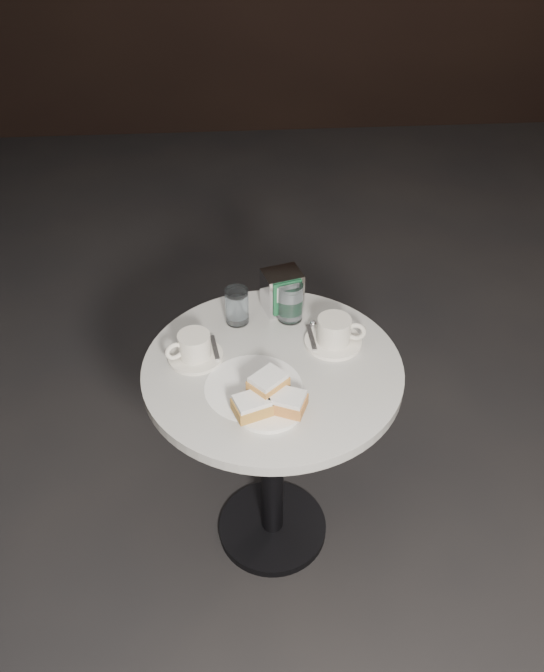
{
  "coord_description": "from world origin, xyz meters",
  "views": [
    {
      "loc": [
        -0.1,
        -1.3,
        1.91
      ],
      "look_at": [
        0.0,
        0.02,
        0.83
      ],
      "focal_mm": 35.0,
      "sensor_mm": 36.0,
      "label": 1
    }
  ],
  "objects_px": {
    "coffee_cup_right": "(334,333)",
    "water_glass_left": "(237,306)",
    "cafe_table": "(273,417)",
    "napkin_dispenser": "(282,291)",
    "coffee_cup_left": "(194,348)",
    "beignet_plate": "(269,400)",
    "water_glass_right": "(290,302)"
  },
  "relations": [
    {
      "from": "cafe_table",
      "to": "napkin_dispenser",
      "type": "bearing_deg",
      "value": 79.52
    },
    {
      "from": "cafe_table",
      "to": "water_glass_left",
      "type": "height_order",
      "value": "water_glass_left"
    },
    {
      "from": "coffee_cup_right",
      "to": "water_glass_left",
      "type": "height_order",
      "value": "water_glass_left"
    },
    {
      "from": "beignet_plate",
      "to": "water_glass_left",
      "type": "distance_m",
      "value": 0.37
    },
    {
      "from": "beignet_plate",
      "to": "coffee_cup_right",
      "type": "xyz_separation_m",
      "value": [
        0.2,
        0.24,
        0.0
      ]
    },
    {
      "from": "coffee_cup_left",
      "to": "beignet_plate",
      "type": "bearing_deg",
      "value": -71.58
    },
    {
      "from": "water_glass_left",
      "to": "coffee_cup_left",
      "type": "bearing_deg",
      "value": -128.13
    },
    {
      "from": "beignet_plate",
      "to": "water_glass_right",
      "type": "height_order",
      "value": "water_glass_right"
    },
    {
      "from": "coffee_cup_left",
      "to": "water_glass_left",
      "type": "relative_size",
      "value": 1.81
    },
    {
      "from": "beignet_plate",
      "to": "napkin_dispenser",
      "type": "bearing_deg",
      "value": 80.71
    },
    {
      "from": "coffee_cup_left",
      "to": "water_glass_right",
      "type": "bearing_deg",
      "value": 6.49
    },
    {
      "from": "coffee_cup_right",
      "to": "napkin_dispenser",
      "type": "distance_m",
      "value": 0.22
    },
    {
      "from": "cafe_table",
      "to": "napkin_dispenser",
      "type": "distance_m",
      "value": 0.37
    },
    {
      "from": "coffee_cup_right",
      "to": "water_glass_right",
      "type": "bearing_deg",
      "value": 144.1
    },
    {
      "from": "cafe_table",
      "to": "napkin_dispenser",
      "type": "xyz_separation_m",
      "value": [
        0.05,
        0.25,
        0.26
      ]
    },
    {
      "from": "cafe_table",
      "to": "water_glass_right",
      "type": "bearing_deg",
      "value": 72.04
    },
    {
      "from": "coffee_cup_right",
      "to": "water_glass_left",
      "type": "distance_m",
      "value": 0.29
    },
    {
      "from": "coffee_cup_left",
      "to": "water_glass_right",
      "type": "relative_size",
      "value": 1.68
    },
    {
      "from": "cafe_table",
      "to": "beignet_plate",
      "type": "xyz_separation_m",
      "value": [
        -0.02,
        -0.16,
        0.23
      ]
    },
    {
      "from": "water_glass_left",
      "to": "napkin_dispenser",
      "type": "bearing_deg",
      "value": 21.52
    },
    {
      "from": "cafe_table",
      "to": "water_glass_right",
      "type": "xyz_separation_m",
      "value": [
        0.07,
        0.2,
        0.26
      ]
    },
    {
      "from": "cafe_table",
      "to": "coffee_cup_right",
      "type": "distance_m",
      "value": 0.3
    },
    {
      "from": "beignet_plate",
      "to": "water_glass_left",
      "type": "height_order",
      "value": "water_glass_left"
    },
    {
      "from": "coffee_cup_left",
      "to": "water_glass_left",
      "type": "xyz_separation_m",
      "value": [
        0.12,
        0.15,
        0.02
      ]
    },
    {
      "from": "water_glass_left",
      "to": "water_glass_right",
      "type": "relative_size",
      "value": 0.93
    },
    {
      "from": "cafe_table",
      "to": "coffee_cup_left",
      "type": "distance_m",
      "value": 0.31
    },
    {
      "from": "water_glass_right",
      "to": "coffee_cup_left",
      "type": "bearing_deg",
      "value": -150.2
    },
    {
      "from": "coffee_cup_right",
      "to": "water_glass_right",
      "type": "xyz_separation_m",
      "value": [
        -0.11,
        0.12,
        0.02
      ]
    },
    {
      "from": "cafe_table",
      "to": "beignet_plate",
      "type": "distance_m",
      "value": 0.28
    },
    {
      "from": "coffee_cup_right",
      "to": "water_glass_left",
      "type": "bearing_deg",
      "value": 167.68
    },
    {
      "from": "cafe_table",
      "to": "coffee_cup_left",
      "type": "xyz_separation_m",
      "value": [
        -0.21,
        0.05,
        0.23
      ]
    },
    {
      "from": "cafe_table",
      "to": "coffee_cup_left",
      "type": "bearing_deg",
      "value": 167.27
    }
  ]
}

